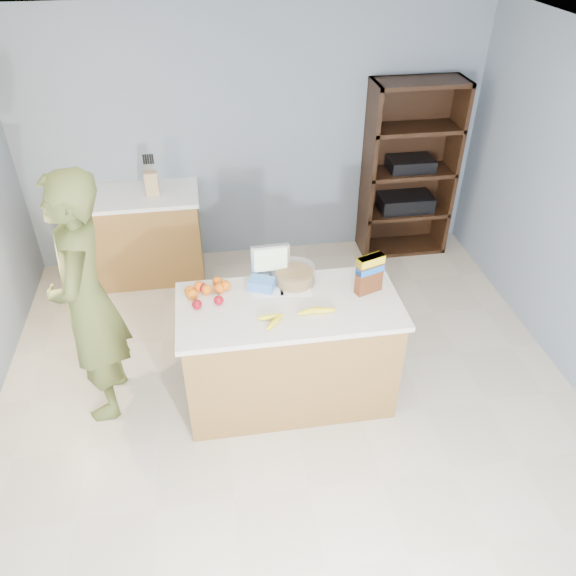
{
  "coord_description": "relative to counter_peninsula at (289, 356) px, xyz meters",
  "views": [
    {
      "loc": [
        -0.48,
        -2.75,
        3.26
      ],
      "look_at": [
        0.0,
        0.35,
        1.0
      ],
      "focal_mm": 35.0,
      "sensor_mm": 36.0,
      "label": 1
    }
  ],
  "objects": [
    {
      "name": "floor",
      "position": [
        0.0,
        -0.3,
        -0.42
      ],
      "size": [
        4.5,
        5.0,
        0.02
      ],
      "primitive_type": "cube",
      "color": "beige",
      "rests_on": "ground"
    },
    {
      "name": "walls",
      "position": [
        0.0,
        -0.3,
        1.24
      ],
      "size": [
        4.52,
        5.02,
        2.51
      ],
      "color": "gray",
      "rests_on": "ground"
    },
    {
      "name": "counter_peninsula",
      "position": [
        0.0,
        0.0,
        0.0
      ],
      "size": [
        1.56,
        0.76,
        0.9
      ],
      "color": "brown",
      "rests_on": "ground"
    },
    {
      "name": "back_cabinet",
      "position": [
        -1.2,
        1.9,
        0.04
      ],
      "size": [
        1.24,
        0.62,
        0.9
      ],
      "color": "brown",
      "rests_on": "ground"
    },
    {
      "name": "shelving_unit",
      "position": [
        1.55,
        2.05,
        0.45
      ],
      "size": [
        0.9,
        0.4,
        1.8
      ],
      "color": "black",
      "rests_on": "ground"
    },
    {
      "name": "person",
      "position": [
        -1.37,
        0.17,
        0.54
      ],
      "size": [
        0.46,
        0.7,
        1.91
      ],
      "primitive_type": "imported",
      "rotation": [
        0.0,
        0.0,
        -1.57
      ],
      "color": "#515A27",
      "rests_on": "ground"
    },
    {
      "name": "knife_block",
      "position": [
        -0.99,
        1.88,
        0.6
      ],
      "size": [
        0.12,
        0.1,
        0.31
      ],
      "color": "tan",
      "rests_on": "back_cabinet"
    },
    {
      "name": "envelopes",
      "position": [
        -0.03,
        0.14,
        0.49
      ],
      "size": [
        0.42,
        0.15,
        0.0
      ],
      "color": "white",
      "rests_on": "counter_peninsula"
    },
    {
      "name": "bananas",
      "position": [
        0.01,
        -0.15,
        0.51
      ],
      "size": [
        0.54,
        0.21,
        0.04
      ],
      "color": "yellow",
      "rests_on": "counter_peninsula"
    },
    {
      "name": "apples",
      "position": [
        -0.56,
        0.11,
        0.52
      ],
      "size": [
        0.22,
        0.25,
        0.07
      ],
      "color": "maroon",
      "rests_on": "counter_peninsula"
    },
    {
      "name": "oranges",
      "position": [
        -0.55,
        0.22,
        0.52
      ],
      "size": [
        0.33,
        0.2,
        0.08
      ],
      "color": "orange",
      "rests_on": "counter_peninsula"
    },
    {
      "name": "blue_carton",
      "position": [
        -0.16,
        0.21,
        0.52
      ],
      "size": [
        0.21,
        0.18,
        0.08
      ],
      "primitive_type": "cube",
      "rotation": [
        0.0,
        0.0,
        -0.41
      ],
      "color": "blue",
      "rests_on": "counter_peninsula"
    },
    {
      "name": "salad_bowl",
      "position": [
        0.08,
        0.25,
        0.54
      ],
      "size": [
        0.3,
        0.3,
        0.13
      ],
      "color": "#267219",
      "rests_on": "counter_peninsula"
    },
    {
      "name": "tv",
      "position": [
        -0.09,
        0.33,
        0.64
      ],
      "size": [
        0.28,
        0.12,
        0.28
      ],
      "color": "silver",
      "rests_on": "counter_peninsula"
    },
    {
      "name": "cereal_box",
      "position": [
        0.58,
        0.06,
        0.65
      ],
      "size": [
        0.21,
        0.13,
        0.29
      ],
      "color": "#592B14",
      "rests_on": "counter_peninsula"
    }
  ]
}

